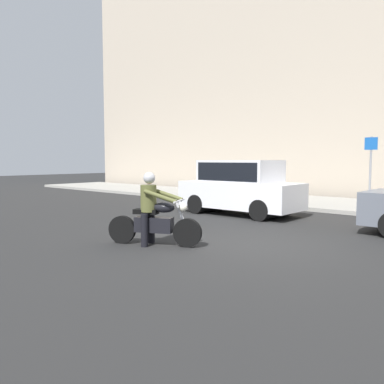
# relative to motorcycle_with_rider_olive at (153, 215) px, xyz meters

# --- Properties ---
(ground_plane) EXTENTS (80.00, 80.00, 0.00)m
(ground_plane) POSITION_rel_motorcycle_with_rider_olive_xyz_m (1.39, 1.53, -0.64)
(ground_plane) COLOR #252525
(sidewalk_slab) EXTENTS (40.00, 4.40, 0.14)m
(sidewalk_slab) POSITION_rel_motorcycle_with_rider_olive_xyz_m (1.39, 9.53, -0.57)
(sidewalk_slab) COLOR #99968E
(sidewalk_slab) RESTS_ON ground_plane
(motorcycle_with_rider_olive) EXTENTS (1.91, 1.09, 1.56)m
(motorcycle_with_rider_olive) POSITION_rel_motorcycle_with_rider_olive_xyz_m (0.00, 0.00, 0.00)
(motorcycle_with_rider_olive) COLOR black
(motorcycle_with_rider_olive) RESTS_ON ground_plane
(parked_hatchback_white) EXTENTS (4.02, 1.76, 1.80)m
(parked_hatchback_white) POSITION_rel_motorcycle_with_rider_olive_xyz_m (-1.29, 5.08, 0.30)
(parked_hatchback_white) COLOR silver
(parked_hatchback_white) RESTS_ON ground_plane
(street_sign_post) EXTENTS (0.44, 0.08, 2.50)m
(street_sign_post) POSITION_rel_motorcycle_with_rider_olive_xyz_m (1.56, 9.10, 1.02)
(street_sign_post) COLOR gray
(street_sign_post) RESTS_ON sidewalk_slab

